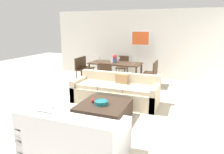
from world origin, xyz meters
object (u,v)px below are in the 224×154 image
at_px(decorative_bowl, 101,102).
at_px(dining_table, 115,65).
at_px(wine_glass_right_far, 135,60).
at_px(wine_glass_right_near, 133,61).
at_px(apple_on_coffee_table, 93,101).
at_px(wine_glass_foot, 112,61).
at_px(dining_chair_right_far, 153,71).
at_px(dining_chair_foot, 107,74).
at_px(dining_chair_left_near, 81,68).
at_px(sofa_beige, 115,92).
at_px(dining_chair_right_near, 151,73).
at_px(wine_glass_left_far, 99,58).
at_px(dining_chair_left_far, 86,66).
at_px(loveseat_white, 74,138).
at_px(wine_glass_head, 119,58).
at_px(coffee_table, 104,111).
at_px(centerpiece_vase, 115,58).
at_px(dining_chair_head, 123,65).

relative_size(decorative_bowl, dining_table, 0.16).
xyz_separation_m(wine_glass_right_far, wine_glass_right_near, (0.00, -0.22, 0.01)).
bearing_deg(apple_on_coffee_table, wine_glass_foot, 102.45).
height_order(wine_glass_foot, wine_glass_right_near, wine_glass_right_near).
bearing_deg(dining_chair_right_far, wine_glass_right_near, -154.70).
height_order(dining_chair_foot, dining_chair_left_near, same).
bearing_deg(apple_on_coffee_table, sofa_beige, 84.01).
xyz_separation_m(dining_chair_right_near, wine_glass_right_far, (-0.66, 0.31, 0.36)).
relative_size(wine_glass_left_far, wine_glass_right_near, 0.91).
distance_m(dining_table, dining_chair_left_far, 1.38).
xyz_separation_m(decorative_bowl, dining_chair_left_far, (-2.18, 3.38, 0.08)).
xyz_separation_m(dining_chair_left_near, dining_chair_right_far, (2.72, 0.40, 0.00)).
xyz_separation_m(apple_on_coffee_table, dining_table, (-0.61, 3.14, 0.26)).
distance_m(decorative_bowl, dining_chair_right_near, 3.02).
distance_m(dining_chair_foot, dining_chair_left_near, 1.51).
height_order(loveseat_white, wine_glass_left_far, wine_glass_left_far).
bearing_deg(dining_chair_left_near, wine_glass_head, 23.39).
bearing_deg(dining_chair_left_near, apple_on_coffee_table, -56.24).
relative_size(coffee_table, wine_glass_head, 6.52).
xyz_separation_m(dining_table, dining_chair_right_near, (1.36, -0.20, -0.18)).
bearing_deg(loveseat_white, wine_glass_left_far, 109.34).
bearing_deg(sofa_beige, centerpiece_vase, 110.67).
xyz_separation_m(dining_chair_right_far, wine_glass_left_far, (-2.06, -0.09, 0.35)).
bearing_deg(wine_glass_right_far, decorative_bowl, -87.90).
xyz_separation_m(dining_chair_right_near, dining_chair_left_near, (-2.72, 0.00, 0.00)).
xyz_separation_m(apple_on_coffee_table, dining_chair_head, (-0.61, 4.00, 0.08)).
distance_m(decorative_bowl, centerpiece_vase, 3.36).
height_order(dining_chair_left_far, wine_glass_right_far, wine_glass_right_far).
distance_m(dining_chair_foot, dining_chair_right_near, 1.51).
distance_m(wine_glass_right_near, wine_glass_head, 0.86).
height_order(dining_chair_right_far, wine_glass_head, wine_glass_head).
bearing_deg(dining_chair_left_far, dining_chair_right_near, -8.42).
distance_m(coffee_table, apple_on_coffee_table, 0.34).
height_order(coffee_table, wine_glass_right_near, wine_glass_right_near).
xyz_separation_m(apple_on_coffee_table, wine_glass_right_near, (0.09, 3.03, 0.45)).
relative_size(apple_on_coffee_table, centerpiece_vase, 0.29).
height_order(dining_table, wine_glass_right_near, wine_glass_right_near).
bearing_deg(wine_glass_right_near, centerpiece_vase, 168.60).
height_order(dining_chair_right_near, wine_glass_foot, wine_glass_foot).
bearing_deg(centerpiece_vase, coffee_table, -74.19).
bearing_deg(decorative_bowl, dining_chair_right_near, 79.73).
height_order(dining_chair_head, dining_chair_left_far, same).
distance_m(decorative_bowl, dining_chair_foot, 2.46).
bearing_deg(dining_chair_left_near, wine_glass_left_far, 25.30).
bearing_deg(dining_chair_right_far, wine_glass_left_far, -177.48).
xyz_separation_m(loveseat_white, wine_glass_head, (-0.92, 4.89, 0.57)).
relative_size(dining_chair_foot, dining_chair_left_near, 1.00).
relative_size(dining_chair_left_near, dining_chair_left_far, 1.00).
relative_size(dining_chair_right_far, wine_glass_left_far, 5.70).
bearing_deg(decorative_bowl, apple_on_coffee_table, 171.84).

